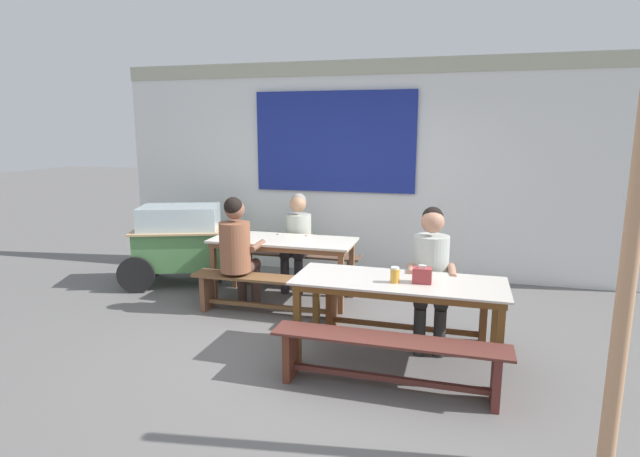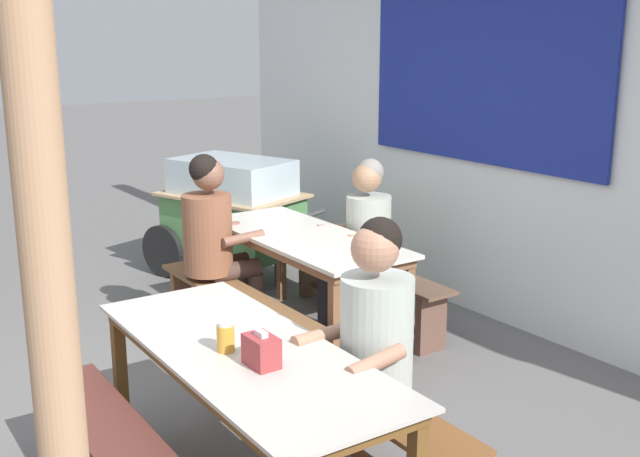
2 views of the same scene
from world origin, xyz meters
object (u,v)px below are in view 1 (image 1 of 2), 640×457
at_px(bench_near_front, 388,356).
at_px(person_right_near_table, 431,268).
at_px(dining_table_far, 283,245).
at_px(condiment_jar, 395,275).
at_px(bench_far_front, 267,289).
at_px(person_left_back_turned, 237,246).
at_px(food_cart, 179,239).
at_px(wooden_support_post, 628,273).
at_px(person_center_facing, 297,235).
at_px(tissue_box, 422,275).
at_px(bench_far_back, 298,264).
at_px(dining_table_near, 398,288).
at_px(bench_near_back, 404,309).

xyz_separation_m(bench_near_front, person_right_near_table, (0.27, 1.04, 0.46)).
distance_m(dining_table_far, condiment_jar, 2.05).
xyz_separation_m(dining_table_far, bench_far_front, (-0.01, -0.55, -0.37)).
bearing_deg(person_left_back_turned, food_cart, 146.66).
relative_size(dining_table_far, wooden_support_post, 0.69).
bearing_deg(person_center_facing, bench_near_front, -58.24).
bearing_deg(tissue_box, person_right_near_table, 84.00).
distance_m(bench_far_back, person_left_back_turned, 1.21).
xyz_separation_m(dining_table_far, dining_table_near, (1.51, -1.33, 0.00)).
bearing_deg(person_center_facing, bench_near_back, -40.25).
distance_m(bench_far_front, wooden_support_post, 3.63).
distance_m(dining_table_near, condiment_jar, 0.16).
distance_m(dining_table_far, wooden_support_post, 3.88).
height_order(dining_table_far, person_right_near_table, person_right_near_table).
height_order(bench_near_front, wooden_support_post, wooden_support_post).
xyz_separation_m(dining_table_far, bench_near_front, (1.50, -1.89, -0.38)).
bearing_deg(condiment_jar, wooden_support_post, -38.34).
bearing_deg(dining_table_near, person_right_near_table, 62.38).
height_order(dining_table_near, person_left_back_turned, person_left_back_turned).
bearing_deg(person_left_back_turned, dining_table_far, 53.03).
bearing_deg(person_right_near_table, person_left_back_turned, 170.64).
relative_size(food_cart, person_center_facing, 1.34).
height_order(bench_far_front, tissue_box, tissue_box).
bearing_deg(person_center_facing, condiment_jar, -52.52).
relative_size(condiment_jar, wooden_support_post, 0.05).
height_order(bench_near_back, person_right_near_table, person_right_near_table).
distance_m(bench_far_back, wooden_support_post, 4.32).
xyz_separation_m(bench_far_front, tissue_box, (1.72, -0.81, 0.52)).
height_order(bench_near_back, tissue_box, tissue_box).
xyz_separation_m(dining_table_far, bench_far_back, (0.01, 0.55, -0.38)).
bearing_deg(food_cart, condiment_jar, -29.16).
height_order(dining_table_near, bench_far_back, dining_table_near).
distance_m(bench_near_back, wooden_support_post, 2.41).
xyz_separation_m(person_center_facing, tissue_box, (1.68, -1.85, 0.11)).
bearing_deg(person_center_facing, wooden_support_post, -46.47).
relative_size(food_cart, person_left_back_turned, 1.25).
bearing_deg(condiment_jar, bench_near_front, -88.55).
bearing_deg(bench_near_front, food_cart, 144.59).
relative_size(bench_near_front, person_center_facing, 1.50).
bearing_deg(wooden_support_post, person_center_facing, 133.53).
height_order(bench_far_back, bench_far_front, same).
relative_size(bench_far_back, tissue_box, 10.52).
bearing_deg(bench_near_back, wooden_support_post, -51.97).
distance_m(person_left_back_turned, person_center_facing, 1.06).
relative_size(bench_far_back, bench_near_back, 0.97).
relative_size(bench_near_back, bench_near_front, 0.93).
xyz_separation_m(bench_near_back, bench_near_front, (-0.03, -1.11, -0.00)).
height_order(bench_near_back, person_left_back_turned, person_left_back_turned).
relative_size(bench_far_front, wooden_support_post, 0.69).
bearing_deg(person_right_near_table, person_center_facing, 142.46).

